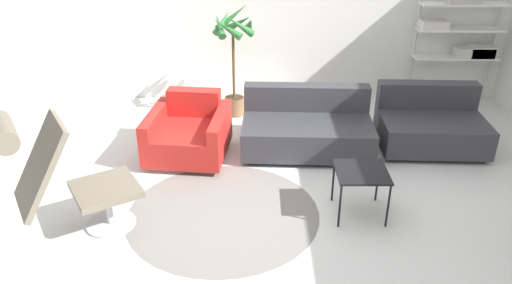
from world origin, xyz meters
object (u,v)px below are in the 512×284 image
object	(u,v)px
side_table	(362,175)
couch_second	(431,126)
lounge_chair	(58,169)
potted_plant	(235,57)
couch_low	(308,129)
armchair_red	(190,135)
shelf_unit	(465,32)

from	to	relation	value
side_table	couch_second	bearing A→B (deg)	52.27
lounge_chair	potted_plant	xyz separation A→B (m)	(1.33, 2.70, 0.12)
couch_low	side_table	distance (m)	1.37
couch_low	couch_second	xyz separation A→B (m)	(1.45, 0.09, -0.00)
lounge_chair	couch_second	xyz separation A→B (m)	(3.65, 1.77, -0.43)
armchair_red	couch_second	size ratio (longest dim) A/B	0.82
couch_second	couch_low	bearing A→B (deg)	5.83
side_table	potted_plant	distance (m)	2.67
lounge_chair	couch_second	bearing A→B (deg)	84.58
side_table	potted_plant	size ratio (longest dim) A/B	0.32
side_table	couch_low	bearing A→B (deg)	105.67
armchair_red	side_table	size ratio (longest dim) A/B	2.13
couch_second	potted_plant	distance (m)	2.56
side_table	armchair_red	bearing A→B (deg)	145.79
shelf_unit	potted_plant	bearing A→B (deg)	-172.22
lounge_chair	couch_second	distance (m)	4.08
lounge_chair	couch_low	distance (m)	2.80
lounge_chair	shelf_unit	distance (m)	5.41
armchair_red	side_table	xyz separation A→B (m)	(1.71, -1.16, 0.16)
lounge_chair	shelf_unit	size ratio (longest dim) A/B	0.62
couch_low	potted_plant	distance (m)	1.45
side_table	lounge_chair	bearing A→B (deg)	-171.92
side_table	shelf_unit	world-z (taller)	shelf_unit
couch_low	side_table	size ratio (longest dim) A/B	3.22
shelf_unit	lounge_chair	bearing A→B (deg)	-144.69
lounge_chair	couch_second	size ratio (longest dim) A/B	0.98
couch_second	side_table	size ratio (longest dim) A/B	2.59
couch_second	shelf_unit	size ratio (longest dim) A/B	0.63
lounge_chair	potted_plant	distance (m)	3.01
armchair_red	potted_plant	world-z (taller)	potted_plant
side_table	potted_plant	xyz separation A→B (m)	(-1.24, 2.33, 0.39)
lounge_chair	armchair_red	size ratio (longest dim) A/B	1.19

